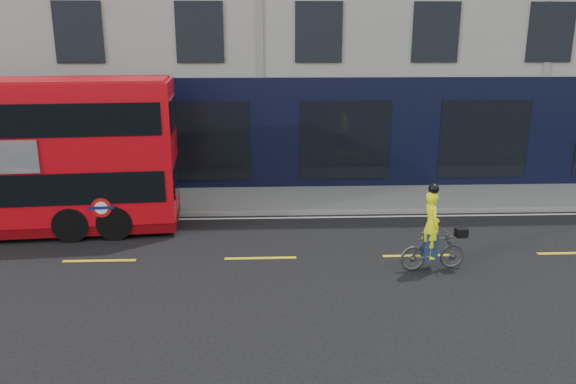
{
  "coord_description": "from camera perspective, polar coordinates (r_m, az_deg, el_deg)",
  "views": [
    {
      "loc": [
        0.14,
        -11.63,
        5.4
      ],
      "look_at": [
        0.73,
        2.5,
        1.44
      ],
      "focal_mm": 35.0,
      "sensor_mm": 36.0,
      "label": 1
    }
  ],
  "objects": [
    {
      "name": "ground",
      "position": [
        12.82,
        -2.85,
        -9.29
      ],
      "size": [
        120.0,
        120.0,
        0.0
      ],
      "primitive_type": "plane",
      "color": "black",
      "rests_on": "ground"
    },
    {
      "name": "pavement",
      "position": [
        18.9,
        -2.73,
        -0.79
      ],
      "size": [
        60.0,
        3.0,
        0.12
      ],
      "primitive_type": "cube",
      "color": "slate",
      "rests_on": "ground"
    },
    {
      "name": "kerb",
      "position": [
        17.47,
        -2.75,
        -2.17
      ],
      "size": [
        60.0,
        0.12,
        0.13
      ],
      "primitive_type": "cube",
      "color": "gray",
      "rests_on": "ground"
    },
    {
      "name": "road_edge_line",
      "position": [
        17.2,
        -2.75,
        -2.67
      ],
      "size": [
        58.0,
        0.1,
        0.01
      ],
      "primitive_type": "cube",
      "color": "silver",
      "rests_on": "ground"
    },
    {
      "name": "lane_dashes",
      "position": [
        14.2,
        -2.81,
        -6.72
      ],
      "size": [
        58.0,
        0.12,
        0.01
      ],
      "primitive_type": null,
      "color": "yellow",
      "rests_on": "ground"
    },
    {
      "name": "cyclist",
      "position": [
        13.71,
        14.48,
        -4.88
      ],
      "size": [
        1.65,
        0.64,
        2.13
      ],
      "rotation": [
        0.0,
        0.0,
        0.12
      ],
      "color": "#474A4C",
      "rests_on": "ground"
    }
  ]
}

